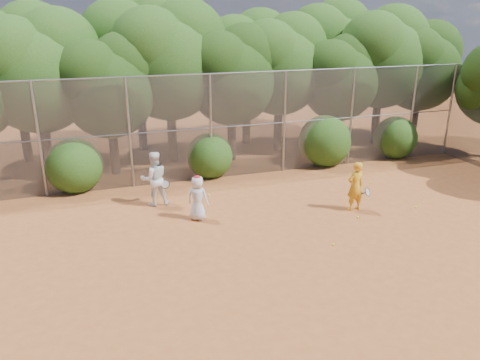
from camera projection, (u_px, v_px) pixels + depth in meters
name	position (u px, v px, depth m)	size (l,w,h in m)	color
ground	(301.00, 241.00, 13.15)	(80.00, 80.00, 0.00)	brown
fence_back	(233.00, 125.00, 17.80)	(20.05, 0.09, 4.03)	gray
tree_1	(37.00, 67.00, 17.36)	(4.64, 4.03, 6.35)	black
tree_2	(109.00, 83.00, 17.65)	(3.99, 3.47, 5.47)	black
tree_3	(169.00, 57.00, 19.02)	(4.89, 4.26, 6.70)	black
tree_4	(232.00, 72.00, 19.43)	(4.19, 3.64, 5.73)	black
tree_5	(281.00, 61.00, 20.79)	(4.51, 3.92, 6.17)	black
tree_6	(341.00, 75.00, 20.82)	(3.86, 3.36, 5.29)	black
tree_7	(383.00, 54.00, 21.83)	(4.77, 4.14, 6.53)	black
tree_8	(421.00, 63.00, 22.30)	(4.25, 3.70, 5.82)	black
tree_9	(15.00, 58.00, 19.06)	(4.83, 4.20, 6.62)	black
tree_10	(138.00, 48.00, 20.62)	(5.15, 4.48, 7.06)	black
tree_11	(248.00, 56.00, 21.89)	(4.64, 4.03, 6.35)	black
tree_12	(328.00, 46.00, 23.64)	(5.02, 4.37, 6.88)	black
bush_0	(74.00, 163.00, 16.69)	(2.00, 2.00, 2.00)	#1F4110
bush_1	(210.00, 154.00, 18.20)	(1.80, 1.80, 1.80)	#1F4110
bush_2	(325.00, 139.00, 19.60)	(2.20, 2.20, 2.20)	#1F4110
bush_3	(395.00, 136.00, 20.69)	(1.90, 1.90, 1.90)	#1F4110
player_yellow	(355.00, 186.00, 15.00)	(0.84, 0.57, 1.64)	gold
player_teen	(198.00, 198.00, 14.34)	(0.82, 0.78, 1.44)	silver
player_white	(154.00, 179.00, 15.38)	(0.94, 0.80, 1.84)	silver
ball_0	(358.00, 217.00, 14.64)	(0.07, 0.07, 0.07)	yellow
ball_1	(357.00, 196.00, 16.31)	(0.07, 0.07, 0.07)	yellow
ball_2	(416.00, 207.00, 15.38)	(0.07, 0.07, 0.07)	yellow
ball_3	(333.00, 245.00, 12.89)	(0.07, 0.07, 0.07)	yellow
ball_4	(371.00, 183.00, 17.59)	(0.07, 0.07, 0.07)	yellow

